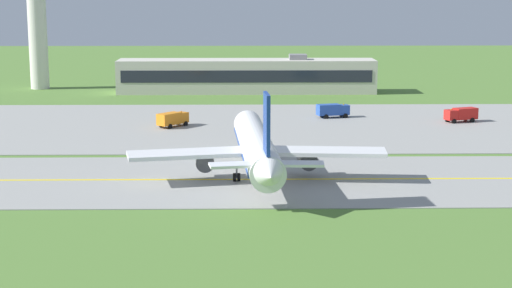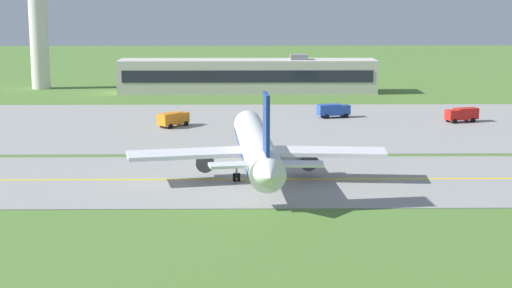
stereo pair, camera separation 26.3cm
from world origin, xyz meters
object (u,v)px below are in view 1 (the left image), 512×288
Objects in this scene: service_truck_baggage at (173,119)px; control_tower at (37,12)px; service_truck_fuel at (333,110)px; service_truck_catering at (461,114)px; airplane_lead at (257,147)px.

service_truck_baggage is 70.11m from control_tower.
service_truck_baggage and service_truck_fuel have the same top height.
service_truck_baggage is 0.93× the size of service_truck_catering.
control_tower is (-50.77, 96.82, 14.06)m from airplane_lead.
service_truck_fuel is 23.25m from service_truck_catering.
service_truck_catering is 104.25m from control_tower.
airplane_lead reaches higher than service_truck_catering.
service_truck_fuel is 0.21× the size of control_tower.
service_truck_baggage is 51.70m from service_truck_catering.
service_truck_fuel is at bearing 73.18° from airplane_lead.
service_truck_catering is 0.21× the size of control_tower.
airplane_lead is 6.25× the size of service_truck_catering.
airplane_lead is 6.27× the size of service_truck_fuel.
airplane_lead is 110.22m from control_tower.
airplane_lead is at bearing -62.33° from control_tower.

